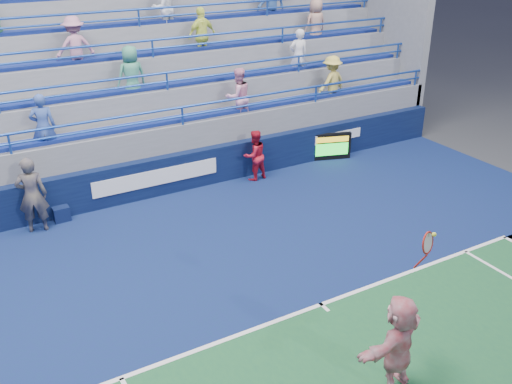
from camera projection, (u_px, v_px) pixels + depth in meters
ground at (321, 305)px, 11.37m from camera, size 120.00×120.00×0.00m
sponsor_wall at (188, 170)px, 16.24m from camera, size 18.00×0.32×1.10m
bleacher_stand at (141, 104)px, 18.78m from camera, size 18.00×5.60×6.13m
serve_speed_board at (331, 147)px, 18.27m from camera, size 1.26×0.53×0.88m
judge_chair at (61, 212)px, 14.57m from camera, size 0.41×0.42×0.71m
tennis_player at (398, 344)px, 9.00m from camera, size 1.70×0.93×2.80m
line_judge at (32, 195)px, 13.75m from camera, size 0.79×0.61×1.94m
ball_girl at (255, 155)px, 16.70m from camera, size 0.80×0.66×1.52m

